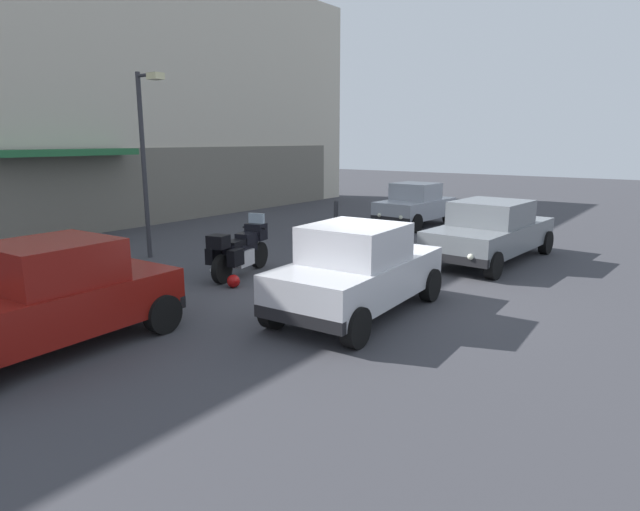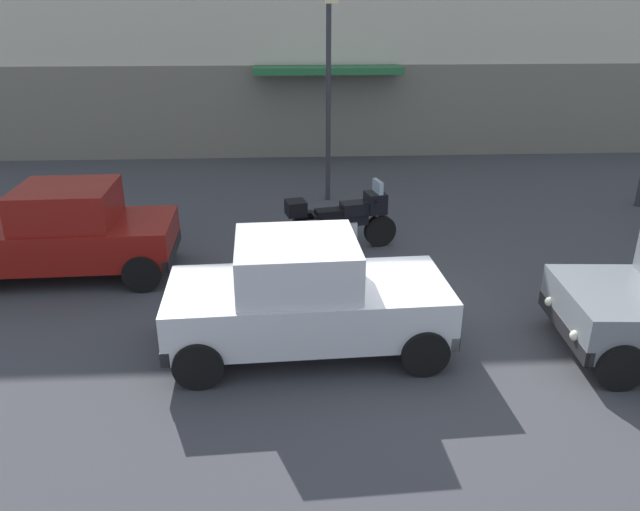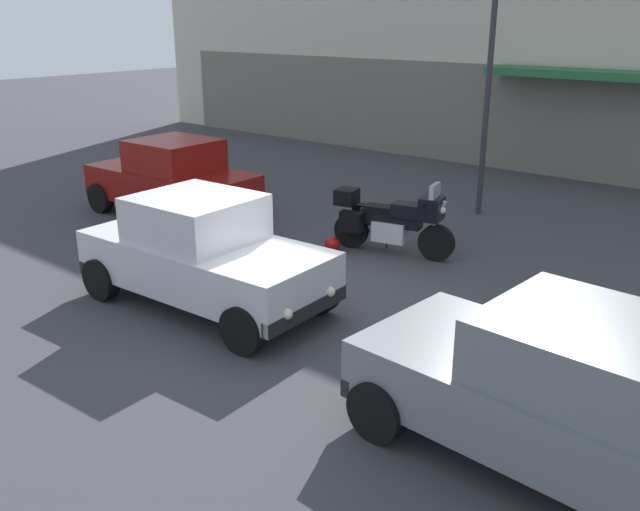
{
  "view_description": "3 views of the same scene",
  "coord_description": "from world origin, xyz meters",
  "px_view_note": "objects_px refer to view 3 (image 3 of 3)",
  "views": [
    {
      "loc": [
        -8.85,
        -5.46,
        3.08
      ],
      "look_at": [
        -0.38,
        0.7,
        0.82
      ],
      "focal_mm": 30.13,
      "sensor_mm": 36.0,
      "label": 1
    },
    {
      "loc": [
        -1.19,
        -7.97,
        4.5
      ],
      "look_at": [
        -0.67,
        1.08,
        0.74
      ],
      "focal_mm": 34.04,
      "sensor_mm": 36.0,
      "label": 2
    },
    {
      "loc": [
        6.23,
        -6.63,
        4.04
      ],
      "look_at": [
        0.08,
        0.83,
        0.63
      ],
      "focal_mm": 38.25,
      "sensor_mm": 36.0,
      "label": 3
    }
  ],
  "objects_px": {
    "helmet": "(332,244)",
    "car_wagon_end": "(203,253)",
    "car_hatchback_near": "(173,179)",
    "car_sedan_far": "(594,403)",
    "streetlamp_curbside": "(486,77)",
    "motorcycle": "(391,220)"
  },
  "relations": [
    {
      "from": "motorcycle",
      "to": "car_wagon_end",
      "type": "height_order",
      "value": "car_wagon_end"
    },
    {
      "from": "motorcycle",
      "to": "streetlamp_curbside",
      "type": "relative_size",
      "value": 0.47
    },
    {
      "from": "car_sedan_far",
      "to": "car_hatchback_near",
      "type": "bearing_deg",
      "value": -14.23
    },
    {
      "from": "car_sedan_far",
      "to": "streetlamp_curbside",
      "type": "xyz_separation_m",
      "value": [
        -4.92,
        7.36,
        2.11
      ]
    },
    {
      "from": "helmet",
      "to": "car_sedan_far",
      "type": "relative_size",
      "value": 0.06
    },
    {
      "from": "motorcycle",
      "to": "car_wagon_end",
      "type": "bearing_deg",
      "value": -114.73
    },
    {
      "from": "car_wagon_end",
      "to": "car_sedan_far",
      "type": "bearing_deg",
      "value": -6.98
    },
    {
      "from": "car_hatchback_near",
      "to": "car_wagon_end",
      "type": "xyz_separation_m",
      "value": [
        4.12,
        -2.76,
        0.0
      ]
    },
    {
      "from": "helmet",
      "to": "motorcycle",
      "type": "bearing_deg",
      "value": 35.69
    },
    {
      "from": "motorcycle",
      "to": "streetlamp_curbside",
      "type": "bearing_deg",
      "value": 77.11
    },
    {
      "from": "car_hatchback_near",
      "to": "streetlamp_curbside",
      "type": "relative_size",
      "value": 0.83
    },
    {
      "from": "helmet",
      "to": "car_hatchback_near",
      "type": "relative_size",
      "value": 0.07
    },
    {
      "from": "car_sedan_far",
      "to": "streetlamp_curbside",
      "type": "relative_size",
      "value": 0.98
    },
    {
      "from": "car_hatchback_near",
      "to": "car_wagon_end",
      "type": "bearing_deg",
      "value": 144.29
    },
    {
      "from": "helmet",
      "to": "car_sedan_far",
      "type": "xyz_separation_m",
      "value": [
        5.78,
        -3.51,
        0.64
      ]
    },
    {
      "from": "car_hatchback_near",
      "to": "car_sedan_far",
      "type": "bearing_deg",
      "value": 160.07
    },
    {
      "from": "car_sedan_far",
      "to": "streetlamp_curbside",
      "type": "bearing_deg",
      "value": -52.38
    },
    {
      "from": "motorcycle",
      "to": "helmet",
      "type": "bearing_deg",
      "value": -156.93
    },
    {
      "from": "car_hatchback_near",
      "to": "car_wagon_end",
      "type": "relative_size",
      "value": 1.0
    },
    {
      "from": "car_hatchback_near",
      "to": "streetlamp_curbside",
      "type": "xyz_separation_m",
      "value": [
        4.92,
        4.15,
        2.08
      ]
    },
    {
      "from": "car_hatchback_near",
      "to": "car_sedan_far",
      "type": "xyz_separation_m",
      "value": [
        9.84,
        -3.21,
        -0.03
      ]
    },
    {
      "from": "helmet",
      "to": "car_wagon_end",
      "type": "distance_m",
      "value": 3.14
    }
  ]
}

